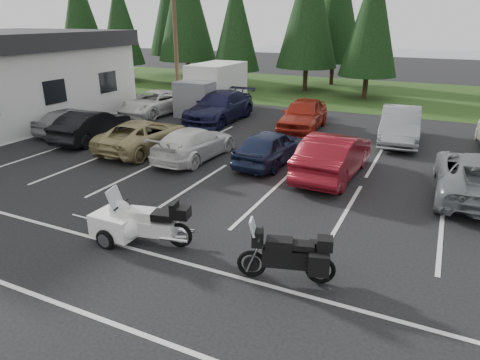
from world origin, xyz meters
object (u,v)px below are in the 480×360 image
box_truck (209,89)px  car_far_0 (155,103)px  car_near_3 (194,143)px  touring_motorcycle (146,217)px  car_near_0 (71,120)px  cargo_trailer (116,227)px  car_near_5 (334,155)px  adventure_motorcycle (286,251)px  utility_pole (175,34)px  car_near_1 (92,126)px  car_far_2 (303,115)px  car_near_4 (270,147)px  car_far_1 (219,107)px  car_far_3 (400,125)px  car_near_2 (144,135)px  car_near_6 (477,175)px

box_truck → car_far_0: (-2.66, -2.17, -0.74)m
car_near_3 → car_far_0: 9.49m
touring_motorcycle → car_far_0: bearing=112.7°
car_near_0 → cargo_trailer: (9.80, -8.00, -0.28)m
box_truck → car_near_5: (10.01, -8.35, -0.63)m
car_far_0 → adventure_motorcycle: 18.99m
utility_pole → car_near_1: 8.87m
car_far_2 → adventure_motorcycle: bearing=-78.4°
car_near_3 → car_near_1: bearing=-1.0°
car_near_1 → car_near_3: (5.97, -0.31, -0.08)m
car_near_4 → car_far_1: size_ratio=0.73×
car_near_5 → car_far_3: (1.68, 6.08, -0.00)m
car_near_1 → car_far_2: 10.71m
box_truck → car_far_0: box_truck is taller
car_far_2 → car_near_0: bearing=-155.9°
car_near_5 → touring_motorcycle: 7.87m
touring_motorcycle → box_truck: bearing=101.1°
utility_pole → car_far_3: size_ratio=1.81×
adventure_motorcycle → car_far_2: bearing=90.4°
touring_motorcycle → car_near_0: bearing=131.2°
car_far_1 → car_far_2: car_far_2 is taller
car_near_2 → car_far_1: 6.55m
car_far_1 → adventure_motorcycle: bearing=-56.4°
car_near_4 → car_near_5: (2.69, -0.35, 0.11)m
car_near_1 → car_far_2: (8.59, 6.38, 0.09)m
car_near_5 → car_far_3: size_ratio=1.00×
car_near_5 → car_near_3: bearing=6.2°
car_near_0 → adventure_motorcycle: 16.46m
car_near_2 → car_far_3: 12.01m
car_near_5 → car_near_6: (4.76, 0.08, -0.08)m
car_far_0 → car_far_1: car_far_1 is taller
car_far_3 → car_near_2: bearing=-152.7°
car_far_2 → adventure_motorcycle: (3.94, -13.56, -0.08)m
car_far_1 → car_far_3: size_ratio=1.15×
car_near_3 → touring_motorcycle: 7.35m
car_near_4 → touring_motorcycle: (-0.43, -7.57, 0.04)m
car_near_3 → car_far_3: (7.50, 6.47, 0.15)m
car_near_2 → car_far_3: bearing=-148.0°
car_near_6 → car_near_3: bearing=0.1°
car_far_3 → car_near_6: bearing=-67.5°
car_near_2 → car_far_0: size_ratio=0.97×
car_far_0 → cargo_trailer: (8.71, -13.65, -0.31)m
adventure_motorcycle → utility_pole: bearing=114.4°
car_far_1 → cargo_trailer: size_ratio=3.28×
car_far_3 → car_near_0: bearing=-164.9°
car_near_1 → car_far_0: (-0.87, 6.26, -0.03)m
car_near_6 → touring_motorcycle: size_ratio=1.96×
car_far_2 → car_near_5: bearing=-67.7°
car_near_5 → car_far_1: car_far_1 is taller
car_far_3 → car_far_1: bearing=174.3°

